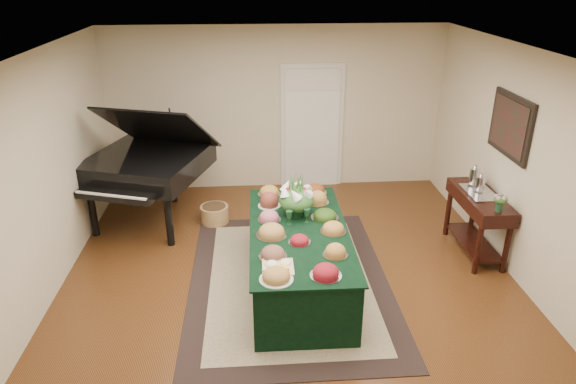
{
  "coord_description": "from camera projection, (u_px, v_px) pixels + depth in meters",
  "views": [
    {
      "loc": [
        -0.41,
        -5.28,
        3.53
      ],
      "look_at": [
        0.0,
        0.3,
        1.05
      ],
      "focal_mm": 32.0,
      "sensor_mm": 36.0,
      "label": 1
    }
  ],
  "objects": [
    {
      "name": "pink_bouquet",
      "position": [
        500.0,
        200.0,
        6.05
      ],
      "size": [
        0.18,
        0.18,
        0.23
      ],
      "color": "#16371F",
      "rests_on": "mahogany_sideboard"
    },
    {
      "name": "green_goblets",
      "position": [
        298.0,
        217.0,
        5.98
      ],
      "size": [
        0.29,
        0.11,
        0.18
      ],
      "color": "#16371F",
      "rests_on": "buffet_table"
    },
    {
      "name": "ground",
      "position": [
        290.0,
        280.0,
        6.27
      ],
      "size": [
        6.0,
        6.0,
        0.0
      ],
      "primitive_type": "plane",
      "color": "#32190B",
      "rests_on": "ground"
    },
    {
      "name": "food_platters",
      "position": [
        297.0,
        222.0,
        5.93
      ],
      "size": [
        1.03,
        2.33,
        0.15
      ],
      "color": "silver",
      "rests_on": "buffet_table"
    },
    {
      "name": "tea_service",
      "position": [
        478.0,
        181.0,
        6.65
      ],
      "size": [
        0.34,
        0.58,
        0.3
      ],
      "color": "silver",
      "rests_on": "mahogany_sideboard"
    },
    {
      "name": "cutting_board",
      "position": [
        278.0,
        264.0,
        5.13
      ],
      "size": [
        0.32,
        0.32,
        0.1
      ],
      "color": "tan",
      "rests_on": "buffet_table"
    },
    {
      "name": "wall_painting",
      "position": [
        510.0,
        126.0,
        6.2
      ],
      "size": [
        0.05,
        0.95,
        0.75
      ],
      "color": "black",
      "rests_on": "ground"
    },
    {
      "name": "buffet_table",
      "position": [
        299.0,
        258.0,
        6.02
      ],
      "size": [
        1.15,
        2.39,
        0.75
      ],
      "color": "black",
      "rests_on": "ground"
    },
    {
      "name": "wicker_basket",
      "position": [
        215.0,
        214.0,
        7.64
      ],
      "size": [
        0.42,
        0.42,
        0.26
      ],
      "primitive_type": "cylinder",
      "color": "olive",
      "rests_on": "ground"
    },
    {
      "name": "kitchen_doorway",
      "position": [
        312.0,
        128.0,
        8.6
      ],
      "size": [
        1.05,
        0.07,
        2.1
      ],
      "color": "silver",
      "rests_on": "ground"
    },
    {
      "name": "grand_piano",
      "position": [
        148.0,
        163.0,
        7.38
      ],
      "size": [
        1.99,
        2.11,
        1.82
      ],
      "color": "black",
      "rests_on": "ground"
    },
    {
      "name": "area_rug",
      "position": [
        289.0,
        280.0,
        6.26
      ],
      "size": [
        2.4,
        3.35,
        0.01
      ],
      "color": "black",
      "rests_on": "ground"
    },
    {
      "name": "mahogany_sideboard",
      "position": [
        479.0,
        208.0,
        6.63
      ],
      "size": [
        0.45,
        1.21,
        0.84
      ],
      "color": "black",
      "rests_on": "ground"
    },
    {
      "name": "floral_centerpiece",
      "position": [
        296.0,
        196.0,
        6.11
      ],
      "size": [
        0.44,
        0.44,
        0.44
      ],
      "color": "#16371F",
      "rests_on": "buffet_table"
    }
  ]
}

